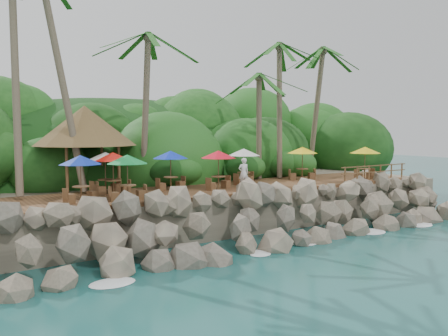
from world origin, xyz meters
TOP-DOWN VIEW (x-y plane):
  - ground at (0.00, 0.00)m, footprint 140.00×140.00m
  - land_base at (0.00, 16.00)m, footprint 32.00×25.20m
  - jungle_hill at (0.00, 23.50)m, footprint 44.80×28.00m
  - seawall at (0.00, 2.00)m, footprint 29.00×4.00m
  - terrace at (0.00, 6.00)m, footprint 26.00×5.00m
  - jungle_foliage at (0.00, 15.00)m, footprint 44.00×16.00m
  - foam_line at (0.00, 0.30)m, footprint 25.20×0.80m
  - palms at (-0.34, 8.63)m, footprint 25.94×6.61m
  - palapa at (-6.73, 9.75)m, footprint 5.66×5.66m
  - dining_clusters at (-1.44, 5.92)m, footprint 20.30×4.90m
  - railing at (10.05, 3.65)m, footprint 6.10×0.10m
  - waiter at (0.81, 5.23)m, footprint 0.68×0.51m

SIDE VIEW (x-z plane):
  - ground at x=0.00m, z-range 0.00..0.00m
  - jungle_hill at x=0.00m, z-range -7.70..7.70m
  - jungle_foliage at x=0.00m, z-range -6.00..6.00m
  - foam_line at x=0.00m, z-range 0.00..0.06m
  - land_base at x=0.00m, z-range 0.00..2.10m
  - seawall at x=0.00m, z-range 0.00..2.30m
  - terrace at x=0.00m, z-range 2.10..2.30m
  - railing at x=10.05m, z-range 2.41..3.41m
  - waiter at x=0.81m, z-range 2.30..3.99m
  - dining_clusters at x=-1.44m, z-range 3.00..5.14m
  - palapa at x=-6.73m, z-range 3.49..8.09m
  - palms at x=-0.34m, z-range 5.27..18.22m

